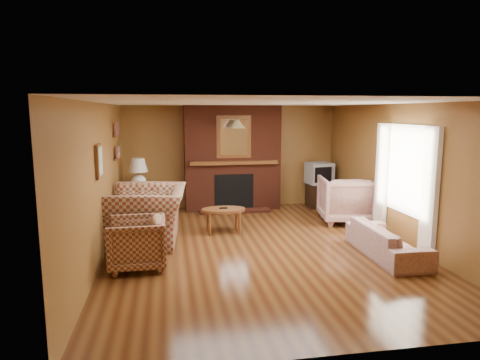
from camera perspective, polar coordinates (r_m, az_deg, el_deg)
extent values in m
plane|color=#43210E|center=(7.27, 2.57, -9.03)|extent=(6.50, 6.50, 0.00)
plane|color=white|center=(6.91, 2.72, 10.23)|extent=(6.50, 6.50, 0.00)
plane|color=brown|center=(10.17, -1.25, 3.12)|extent=(6.50, 0.00, 6.50)
plane|color=brown|center=(3.95, 12.77, -6.80)|extent=(6.50, 0.00, 6.50)
plane|color=brown|center=(6.91, -18.06, -0.20)|extent=(0.00, 6.50, 6.50)
plane|color=brown|center=(7.91, 20.64, 0.79)|extent=(0.00, 6.50, 6.50)
cube|color=#531F12|center=(9.92, -1.04, 2.97)|extent=(2.20, 0.50, 2.40)
cube|color=black|center=(9.81, -0.82, -1.53)|extent=(0.90, 0.06, 0.80)
cube|color=#531F12|center=(9.73, -0.67, -4.15)|extent=(1.60, 0.35, 0.06)
cube|color=brown|center=(9.66, -0.80, 2.33)|extent=(2.00, 0.18, 0.08)
cube|color=brown|center=(9.64, -0.83, 5.77)|extent=(0.78, 0.05, 0.95)
cube|color=white|center=(9.61, -0.81, 5.76)|extent=(0.62, 0.02, 0.80)
cube|color=beige|center=(7.10, 23.99, -1.53)|extent=(0.08, 0.35, 2.00)
cube|color=beige|center=(8.37, 18.35, 0.32)|extent=(0.08, 0.35, 2.00)
cube|color=white|center=(7.71, 21.30, 1.31)|extent=(0.03, 1.10, 1.50)
cube|color=brown|center=(8.76, -16.13, 2.77)|extent=(0.06, 0.55, 0.04)
cube|color=brown|center=(8.72, -16.27, 5.71)|extent=(0.06, 0.55, 0.04)
cube|color=brown|center=(6.57, -18.32, 2.40)|extent=(0.04, 0.40, 0.50)
cube|color=beige|center=(6.56, -18.10, 2.41)|extent=(0.01, 0.32, 0.42)
cylinder|color=black|center=(9.17, -0.39, 8.85)|extent=(0.01, 0.01, 0.35)
cone|color=#AD7645|center=(9.17, -0.39, 7.48)|extent=(0.36, 0.36, 0.18)
imported|color=maroon|center=(7.61, -12.24, -4.62)|extent=(1.42, 1.59, 0.97)
imported|color=maroon|center=(6.46, -13.57, -8.17)|extent=(0.84, 0.82, 0.75)
imported|color=#BFB794|center=(7.19, 18.99, -7.67)|extent=(0.69, 1.72, 0.50)
imported|color=#BFB794|center=(9.08, 13.91, -2.51)|extent=(1.17, 1.20, 0.95)
ellipsoid|color=brown|center=(8.06, -2.23, -3.99)|extent=(0.83, 0.51, 0.05)
cube|color=black|center=(8.05, -2.23, -3.75)|extent=(0.15, 0.05, 0.02)
cylinder|color=brown|center=(8.31, -0.47, -5.22)|extent=(0.05, 0.05, 0.41)
cylinder|color=brown|center=(8.24, -4.28, -5.37)|extent=(0.05, 0.05, 0.41)
cylinder|color=brown|center=(7.99, -0.09, -5.80)|extent=(0.05, 0.05, 0.41)
cylinder|color=brown|center=(7.92, -4.06, -5.96)|extent=(0.05, 0.05, 0.41)
cube|color=brown|center=(9.43, -13.25, -3.10)|extent=(0.47, 0.47, 0.62)
sphere|color=white|center=(9.34, -13.35, -0.28)|extent=(0.32, 0.32, 0.32)
cylinder|color=black|center=(9.32, -13.40, 0.83)|extent=(0.03, 0.03, 0.10)
cone|color=silver|center=(9.29, -13.44, 1.95)|extent=(0.41, 0.41, 0.28)
cube|color=black|center=(10.37, 10.42, -2.02)|extent=(0.54, 0.49, 0.57)
cube|color=#999BA0|center=(10.28, 10.51, 0.91)|extent=(0.60, 0.59, 0.50)
cube|color=black|center=(10.03, 11.04, 0.68)|extent=(0.42, 0.07, 0.36)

